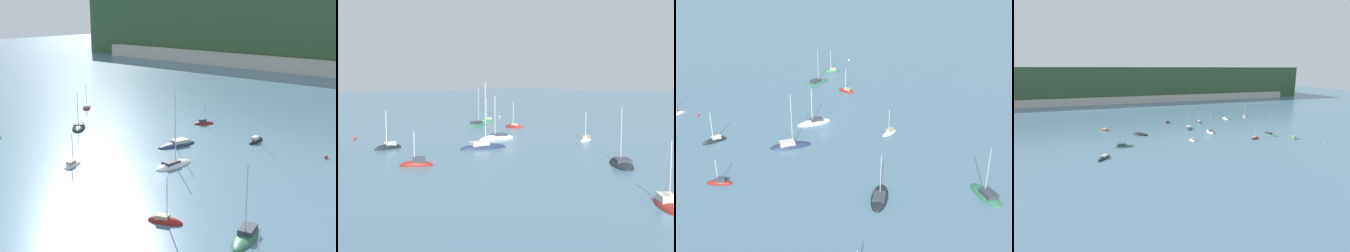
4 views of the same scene
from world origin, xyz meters
TOP-DOWN VIEW (x-y plane):
  - ground_plane at (0.00, 0.00)m, footprint 600.00×600.00m
  - sailboat_0 at (-31.33, 7.07)m, footprint 8.35×8.14m
  - sailboat_1 at (-46.69, 22.31)m, footprint 6.22×6.04m
  - sailboat_2 at (-5.21, 11.33)m, footprint 5.31×9.35m
  - sailboat_3 at (5.74, 24.16)m, footprint 1.75×5.57m
  - sailboat_6 at (-11.62, -10.38)m, footprint 2.64×4.74m
  - sailboat_8 at (2.23, 1.31)m, footprint 3.68×8.60m
  - sailboat_9 at (25.94, -13.09)m, footprint 4.42×8.40m
  - sailboat_10 at (15.56, -16.50)m, footprint 5.23×3.44m
  - sailboat_11 at (-11.38, 29.06)m, footprint 3.90×4.77m
  - sailboat_12 at (32.25, -21.92)m, footprint 3.67×5.06m
  - mooring_buoy_0 at (21.31, 23.13)m, footprint 0.62×0.62m
  - mooring_buoy_1 at (38.62, -32.44)m, footprint 0.59×0.59m

SIDE VIEW (x-z plane):
  - ground_plane at x=0.00m, z-range 0.00..0.00m
  - sailboat_0 at x=-31.33m, z-range -4.62..4.75m
  - sailboat_8 at x=2.23m, z-range -4.82..4.97m
  - sailboat_10 at x=15.56m, z-range -3.61..3.79m
  - sailboat_12 at x=32.25m, z-range -3.78..3.98m
  - sailboat_3 at x=5.74m, z-range -3.76..3.98m
  - sailboat_2 at x=-5.21m, z-range -6.24..6.48m
  - sailboat_6 at x=-11.62m, z-range -3.13..3.38m
  - sailboat_11 at x=-11.38m, z-range -2.77..3.02m
  - sailboat_1 at x=-46.69m, z-range -3.48..3.74m
  - sailboat_9 at x=25.94m, z-range -5.09..5.36m
  - mooring_buoy_1 at x=38.62m, z-range 0.00..0.59m
  - mooring_buoy_0 at x=21.31m, z-range 0.00..0.62m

